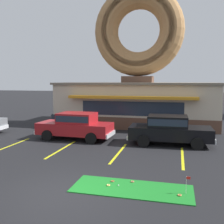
% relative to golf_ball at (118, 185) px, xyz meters
% --- Properties ---
extents(ground_plane, '(160.00, 160.00, 0.00)m').
position_rel_golf_ball_xyz_m(ground_plane, '(-1.60, -1.01, -0.05)').
color(ground_plane, black).
extents(donut_shop_building, '(12.30, 6.75, 10.96)m').
position_rel_golf_ball_xyz_m(donut_shop_building, '(-1.33, 12.93, 3.69)').
color(donut_shop_building, brown).
rests_on(donut_shop_building, ground).
extents(putting_mat, '(3.87, 1.48, 0.03)m').
position_rel_golf_ball_xyz_m(putting_mat, '(0.46, -0.08, -0.04)').
color(putting_mat, '#197523').
rests_on(putting_mat, ground).
extents(mini_donut_near_left, '(0.13, 0.13, 0.04)m').
position_rel_golf_ball_xyz_m(mini_donut_near_left, '(-0.33, -0.06, -0.00)').
color(mini_donut_near_left, '#E5C666').
rests_on(mini_donut_near_left, putting_mat).
extents(mini_donut_near_right, '(0.13, 0.13, 0.04)m').
position_rel_golf_ball_xyz_m(mini_donut_near_right, '(0.40, 0.44, -0.00)').
color(mini_donut_near_right, '#A5724C').
rests_on(mini_donut_near_right, putting_mat).
extents(mini_donut_mid_left, '(0.13, 0.13, 0.04)m').
position_rel_golf_ball_xyz_m(mini_donut_mid_left, '(-0.28, 0.31, -0.00)').
color(mini_donut_mid_left, brown).
rests_on(mini_donut_mid_left, putting_mat).
extents(mini_donut_mid_centre, '(0.13, 0.13, 0.04)m').
position_rel_golf_ball_xyz_m(mini_donut_mid_centre, '(1.96, -0.28, -0.00)').
color(mini_donut_mid_centre, '#D17F47').
rests_on(mini_donut_mid_centre, putting_mat).
extents(golf_ball, '(0.04, 0.04, 0.04)m').
position_rel_golf_ball_xyz_m(golf_ball, '(0.00, 0.00, 0.00)').
color(golf_ball, white).
rests_on(golf_ball, putting_mat).
extents(putting_flag_pin, '(0.13, 0.01, 0.55)m').
position_rel_golf_ball_xyz_m(putting_flag_pin, '(2.18, -0.06, 0.39)').
color(putting_flag_pin, silver).
rests_on(putting_flag_pin, putting_mat).
extents(car_black, '(4.59, 2.05, 1.60)m').
position_rel_golf_ball_xyz_m(car_black, '(1.42, 6.37, 0.82)').
color(car_black, black).
rests_on(car_black, ground).
extents(car_red, '(4.62, 2.11, 1.60)m').
position_rel_golf_ball_xyz_m(car_red, '(-4.06, 6.35, 0.82)').
color(car_red, maroon).
rests_on(car_red, ground).
extents(trash_bin, '(0.57, 0.57, 0.97)m').
position_rel_golf_ball_xyz_m(trash_bin, '(-7.16, 9.88, 0.45)').
color(trash_bin, '#232833').
rests_on(trash_bin, ground).
extents(parking_stripe_far_left, '(0.12, 3.60, 0.01)m').
position_rel_golf_ball_xyz_m(parking_stripe_far_left, '(-6.89, 3.99, -0.05)').
color(parking_stripe_far_left, yellow).
rests_on(parking_stripe_far_left, ground).
extents(parking_stripe_left, '(0.12, 3.60, 0.01)m').
position_rel_golf_ball_xyz_m(parking_stripe_left, '(-3.89, 3.99, -0.05)').
color(parking_stripe_left, yellow).
rests_on(parking_stripe_left, ground).
extents(parking_stripe_mid_left, '(0.12, 3.60, 0.01)m').
position_rel_golf_ball_xyz_m(parking_stripe_mid_left, '(-0.89, 3.99, -0.05)').
color(parking_stripe_mid_left, yellow).
rests_on(parking_stripe_mid_left, ground).
extents(parking_stripe_centre, '(0.12, 3.60, 0.01)m').
position_rel_golf_ball_xyz_m(parking_stripe_centre, '(2.11, 3.99, -0.05)').
color(parking_stripe_centre, yellow).
rests_on(parking_stripe_centre, ground).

